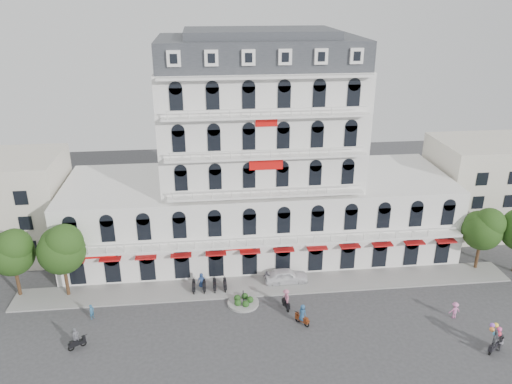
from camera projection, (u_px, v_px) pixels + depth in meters
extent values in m
plane|color=#38383A|center=(282.00, 340.00, 45.49)|extent=(120.00, 120.00, 0.00)
cube|color=gray|center=(269.00, 285.00, 53.73)|extent=(53.00, 4.00, 0.16)
cube|color=silver|center=(259.00, 213.00, 60.32)|extent=(45.00, 14.00, 9.00)
cube|color=silver|center=(259.00, 125.00, 56.13)|extent=(22.00, 12.00, 13.00)
cube|color=#2D3035|center=(260.00, 51.00, 53.09)|extent=(21.56, 11.76, 3.00)
cube|color=#2D3035|center=(260.00, 33.00, 52.36)|extent=(15.84, 8.64, 0.80)
cube|color=#B41616|center=(267.00, 251.00, 53.81)|extent=(40.50, 1.00, 0.15)
cube|color=#B30D0B|center=(266.00, 163.00, 51.46)|extent=(3.50, 0.10, 1.40)
cube|color=beige|center=(4.00, 206.00, 58.57)|extent=(14.00, 10.00, 12.00)
cube|color=beige|center=(487.00, 186.00, 64.60)|extent=(14.00, 10.00, 12.00)
cylinder|color=gray|center=(243.00, 303.00, 50.66)|extent=(3.20, 3.20, 0.24)
cylinder|color=black|center=(243.00, 296.00, 50.36)|extent=(0.08, 0.08, 1.40)
sphere|color=#1D4316|center=(250.00, 300.00, 50.60)|extent=(0.70, 0.70, 0.70)
sphere|color=#1D4316|center=(245.00, 296.00, 51.16)|extent=(0.70, 0.70, 0.70)
sphere|color=#1D4316|center=(237.00, 298.00, 50.86)|extent=(0.70, 0.70, 0.70)
sphere|color=#1D4316|center=(238.00, 303.00, 50.11)|extent=(0.70, 0.70, 0.70)
sphere|color=#1D4316|center=(246.00, 304.00, 49.93)|extent=(0.70, 0.70, 0.70)
cylinder|color=#382314|center=(18.00, 281.00, 51.40)|extent=(0.36, 0.36, 3.52)
sphere|color=#1B3812|center=(12.00, 254.00, 50.18)|extent=(4.48, 4.48, 4.48)
sphere|color=#1B3812|center=(14.00, 246.00, 49.56)|extent=(3.52, 3.52, 3.52)
sphere|color=#1B3812|center=(8.00, 247.00, 50.17)|extent=(3.20, 3.20, 3.20)
cylinder|color=#382314|center=(66.00, 280.00, 51.40)|extent=(0.36, 0.36, 3.74)
sphere|color=#1B3812|center=(62.00, 251.00, 50.10)|extent=(4.76, 4.76, 4.76)
sphere|color=#1B3812|center=(64.00, 242.00, 49.46)|extent=(3.74, 3.74, 3.74)
sphere|color=#1B3812|center=(57.00, 244.00, 50.08)|extent=(3.40, 3.40, 3.40)
cylinder|color=#382314|center=(477.00, 255.00, 56.44)|extent=(0.36, 0.36, 3.43)
sphere|color=#1B3812|center=(482.00, 231.00, 55.25)|extent=(4.37, 4.37, 4.37)
sphere|color=#1B3812|center=(490.00, 223.00, 54.64)|extent=(3.43, 3.43, 3.43)
sphere|color=#1B3812|center=(478.00, 225.00, 55.25)|extent=(3.12, 3.12, 3.12)
imported|color=white|center=(286.00, 276.00, 54.11)|extent=(4.76, 2.00, 1.61)
cube|color=black|center=(77.00, 343.00, 44.27)|extent=(1.47, 1.07, 0.35)
torus|color=black|center=(84.00, 343.00, 44.68)|extent=(0.58, 0.41, 0.60)
torus|color=black|center=(71.00, 348.00, 44.07)|extent=(0.58, 0.41, 0.60)
imported|color=#525359|center=(76.00, 336.00, 43.99)|extent=(0.73, 0.66, 1.68)
cube|color=maroon|center=(302.00, 319.00, 47.44)|extent=(1.24, 1.37, 0.35)
torus|color=black|center=(298.00, 319.00, 47.89)|extent=(0.48, 0.54, 0.60)
torus|color=black|center=(307.00, 324.00, 47.19)|extent=(0.48, 0.54, 0.60)
imported|color=#29507B|center=(302.00, 313.00, 47.15)|extent=(0.96, 1.00, 1.73)
cube|color=black|center=(494.00, 347.00, 43.83)|extent=(1.42, 1.17, 0.35)
torus|color=black|center=(490.00, 352.00, 43.59)|extent=(0.55, 0.45, 0.60)
torus|color=black|center=(496.00, 346.00, 44.28)|extent=(0.55, 0.45, 0.60)
imported|color=#58595F|center=(495.00, 339.00, 43.53)|extent=(1.11, 0.98, 1.80)
cube|color=black|center=(286.00, 304.00, 49.74)|extent=(0.64, 1.54, 0.35)
torus|color=black|center=(288.00, 309.00, 49.36)|extent=(0.24, 0.61, 0.60)
torus|color=black|center=(284.00, 303.00, 50.33)|extent=(0.24, 0.61, 0.60)
imported|color=#BD6483|center=(286.00, 297.00, 49.44)|extent=(0.88, 1.26, 1.79)
imported|color=navy|center=(201.00, 280.00, 53.17)|extent=(0.88, 0.62, 1.71)
imported|color=#5A5961|center=(267.00, 277.00, 53.91)|extent=(0.93, 0.46, 1.54)
imported|color=#CE6DA7|center=(455.00, 310.00, 48.27)|extent=(1.19, 0.77, 1.73)
imported|color=#2B5C82|center=(92.00, 312.00, 48.21)|extent=(0.59, 0.67, 1.55)
imported|color=slate|center=(500.00, 341.00, 43.94)|extent=(1.09, 1.14, 1.84)
cylinder|color=black|center=(494.00, 339.00, 44.15)|extent=(0.04, 0.04, 2.00)
sphere|color=#E54C99|center=(499.00, 329.00, 43.80)|extent=(0.44, 0.44, 0.44)
sphere|color=yellow|center=(496.00, 325.00, 43.99)|extent=(0.44, 0.44, 0.44)
sphere|color=#994CD8|center=(492.00, 325.00, 43.94)|extent=(0.44, 0.44, 0.44)
sphere|color=orange|center=(492.00, 329.00, 43.72)|extent=(0.44, 0.44, 0.44)
sphere|color=#4CB2E5|center=(495.00, 334.00, 43.54)|extent=(0.44, 0.44, 0.44)
sphere|color=#D8334C|center=(499.00, 334.00, 43.60)|extent=(0.44, 0.44, 0.44)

